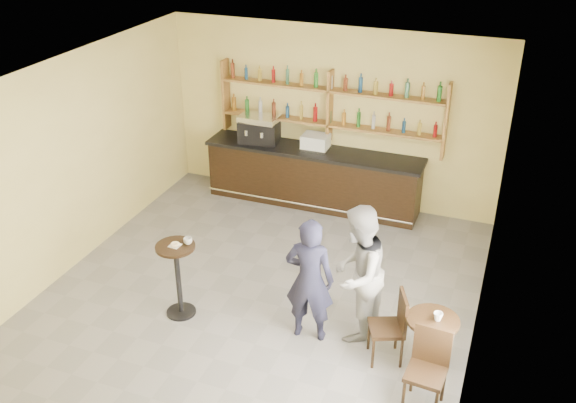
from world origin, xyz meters
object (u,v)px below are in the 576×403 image
(man_main, at_px, (310,280))
(cafe_table, at_px, (430,346))
(bar_counter, at_px, (313,177))
(chair_south, at_px, (426,373))
(espresso_machine, at_px, (259,129))
(pedestal_table, at_px, (178,280))
(pastry_case, at_px, (316,142))
(patron_second, at_px, (357,274))
(chair_west, at_px, (386,328))

(man_main, relative_size, cafe_table, 2.18)
(bar_counter, distance_m, chair_south, 5.16)
(espresso_machine, relative_size, pedestal_table, 0.64)
(pastry_case, bearing_deg, patron_second, -54.43)
(pastry_case, height_order, patron_second, patron_second)
(espresso_machine, xyz_separation_m, pastry_case, (1.08, 0.00, -0.11))
(pastry_case, distance_m, pedestal_table, 3.89)
(bar_counter, height_order, cafe_table, bar_counter)
(bar_counter, xyz_separation_m, espresso_machine, (-1.04, 0.00, 0.78))
(espresso_machine, bearing_deg, pastry_case, -7.23)
(chair_west, height_order, patron_second, patron_second)
(man_main, xyz_separation_m, patron_second, (0.55, 0.26, 0.06))
(bar_counter, relative_size, chair_south, 3.96)
(man_main, bearing_deg, chair_west, 169.22)
(pedestal_table, xyz_separation_m, chair_west, (2.85, 0.10, -0.07))
(bar_counter, height_order, man_main, man_main)
(espresso_machine, height_order, pastry_case, espresso_machine)
(cafe_table, bearing_deg, pedestal_table, -179.22)
(bar_counter, xyz_separation_m, patron_second, (1.72, -3.32, 0.40))
(chair_west, relative_size, chair_south, 0.96)
(chair_south, distance_m, patron_second, 1.55)
(pedestal_table, relative_size, man_main, 0.63)
(man_main, height_order, patron_second, patron_second)
(bar_counter, distance_m, cafe_table, 4.64)
(chair_south, bearing_deg, espresso_machine, 136.11)
(espresso_machine, distance_m, pastry_case, 1.09)
(chair_west, bearing_deg, espresso_machine, -161.02)
(patron_second, bearing_deg, bar_counter, -146.31)
(espresso_machine, xyz_separation_m, man_main, (2.21, -3.58, -0.45))
(espresso_machine, xyz_separation_m, cafe_table, (3.81, -3.73, -0.92))
(bar_counter, relative_size, pedestal_table, 3.60)
(pedestal_table, bearing_deg, man_main, 6.06)
(bar_counter, height_order, chair_south, bar_counter)
(bar_counter, height_order, espresso_machine, espresso_machine)
(bar_counter, height_order, pastry_case, pastry_case)
(chair_south, bearing_deg, pastry_case, 127.08)
(bar_counter, relative_size, espresso_machine, 5.62)
(pastry_case, xyz_separation_m, man_main, (1.13, -3.58, -0.34))
(bar_counter, xyz_separation_m, pedestal_table, (-0.64, -3.77, 0.01))
(pastry_case, distance_m, chair_south, 5.19)
(bar_counter, relative_size, patron_second, 2.11)
(man_main, bearing_deg, patron_second, -160.17)
(pastry_case, xyz_separation_m, pedestal_table, (-0.68, -3.77, -0.66))
(espresso_machine, relative_size, chair_south, 0.70)
(chair_west, relative_size, patron_second, 0.51)
(pedestal_table, relative_size, cafe_table, 1.37)
(patron_second, bearing_deg, cafe_table, 75.00)
(bar_counter, height_order, chair_west, bar_counter)
(pastry_case, distance_m, cafe_table, 4.69)
(pedestal_table, height_order, chair_south, pedestal_table)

